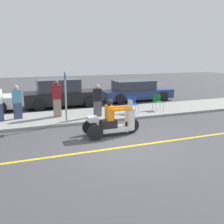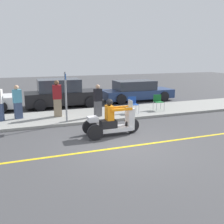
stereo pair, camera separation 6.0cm
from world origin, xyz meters
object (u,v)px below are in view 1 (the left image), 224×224
(motorcycle_trike, at_px, (112,122))
(spectator_mid_group, at_px, (17,103))
(street_sign, at_px, (66,95))
(spectator_end_of_line, at_px, (57,99))
(folding_chair_set_back, at_px, (158,101))
(folding_chair_curbside, at_px, (132,103))
(spectator_far_back, at_px, (98,101))
(parked_car_lot_left, at_px, (136,91))
(parked_car_lot_center, at_px, (61,94))

(motorcycle_trike, relative_size, spectator_mid_group, 1.41)
(street_sign, bearing_deg, motorcycle_trike, -56.45)
(spectator_end_of_line, bearing_deg, folding_chair_set_back, -4.11)
(folding_chair_curbside, bearing_deg, spectator_far_back, -176.08)
(parked_car_lot_left, bearing_deg, parked_car_lot_center, -176.81)
(motorcycle_trike, relative_size, parked_car_lot_center, 0.50)
(spectator_end_of_line, bearing_deg, parked_car_lot_center, 76.97)
(parked_car_lot_center, bearing_deg, folding_chair_curbside, -48.94)
(motorcycle_trike, xyz_separation_m, street_sign, (-1.37, 2.07, 0.82))
(folding_chair_set_back, xyz_separation_m, street_sign, (-5.07, -0.81, 0.69))
(spectator_far_back, xyz_separation_m, parked_car_lot_center, (-1.13, 3.60, -0.10))
(spectator_mid_group, relative_size, parked_car_lot_center, 0.36)
(spectator_mid_group, bearing_deg, parked_car_lot_left, 21.89)
(spectator_far_back, height_order, spectator_end_of_line, spectator_end_of_line)
(folding_chair_set_back, xyz_separation_m, parked_car_lot_left, (0.45, 3.60, 0.02))
(spectator_end_of_line, height_order, parked_car_lot_left, spectator_end_of_line)
(spectator_end_of_line, distance_m, folding_chair_set_back, 5.30)
(spectator_far_back, xyz_separation_m, parked_car_lot_left, (3.92, 3.88, -0.21))
(folding_chair_set_back, relative_size, parked_car_lot_center, 0.19)
(motorcycle_trike, distance_m, parked_car_lot_center, 6.28)
(spectator_end_of_line, bearing_deg, street_sign, -80.12)
(spectator_mid_group, relative_size, folding_chair_set_back, 1.91)
(street_sign, bearing_deg, parked_car_lot_left, 38.64)
(spectator_end_of_line, bearing_deg, spectator_mid_group, 173.52)
(spectator_mid_group, distance_m, parked_car_lot_left, 8.10)
(spectator_mid_group, xyz_separation_m, parked_car_lot_left, (7.51, 3.02, -0.23))
(spectator_end_of_line, distance_m, parked_car_lot_left, 6.58)
(parked_car_lot_center, xyz_separation_m, street_sign, (-0.47, -4.13, 0.55))
(spectator_end_of_line, relative_size, parked_car_lot_left, 0.36)
(spectator_far_back, bearing_deg, parked_car_lot_center, 107.44)
(parked_car_lot_left, distance_m, street_sign, 7.10)
(folding_chair_set_back, bearing_deg, spectator_end_of_line, 175.89)
(folding_chair_set_back, distance_m, parked_car_lot_left, 3.63)
(motorcycle_trike, relative_size, folding_chair_set_back, 2.69)
(spectator_far_back, relative_size, folding_chair_curbside, 1.88)
(folding_chair_set_back, distance_m, folding_chair_curbside, 1.58)
(motorcycle_trike, height_order, parked_car_lot_left, motorcycle_trike)
(folding_chair_set_back, relative_size, folding_chair_curbside, 1.00)
(spectator_mid_group, bearing_deg, parked_car_lot_center, 48.00)
(parked_car_lot_center, bearing_deg, motorcycle_trike, -81.73)
(parked_car_lot_center, bearing_deg, spectator_mid_group, -132.00)
(spectator_end_of_line, distance_m, spectator_mid_group, 1.80)
(folding_chair_set_back, height_order, parked_car_lot_left, parked_car_lot_left)
(folding_chair_set_back, relative_size, parked_car_lot_left, 0.17)
(parked_car_lot_center, height_order, parked_car_lot_left, parked_car_lot_center)
(folding_chair_set_back, relative_size, street_sign, 0.37)
(motorcycle_trike, distance_m, parked_car_lot_left, 7.70)
(spectator_end_of_line, relative_size, folding_chair_set_back, 2.13)
(parked_car_lot_center, bearing_deg, folding_chair_set_back, -35.84)
(parked_car_lot_center, distance_m, street_sign, 4.20)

